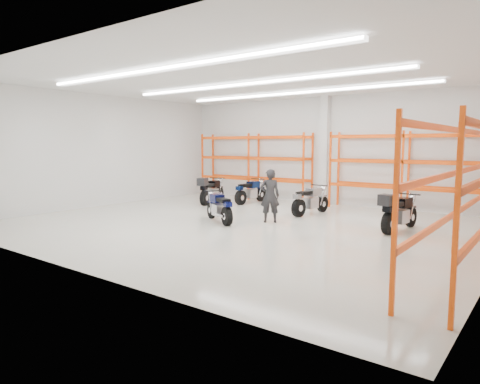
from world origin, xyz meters
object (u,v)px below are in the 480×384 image
Objects in this scene: motorcycle_back_c at (309,201)px; standing_man at (270,196)px; structural_column at (325,150)px; motorcycle_main at (220,208)px; motorcycle_back_a at (211,191)px; motorcycle_back_d at (398,213)px; motorcycle_back_b at (250,192)px.

standing_man is (-0.31, -2.12, 0.38)m from motorcycle_back_c.
structural_column reaches higher than motorcycle_back_c.
motorcycle_main is at bearing -117.34° from motorcycle_back_c.
motorcycle_back_a is 8.18m from motorcycle_back_d.
motorcycle_back_a is at bearing 134.62° from motorcycle_main.
motorcycle_back_d is at bearing 155.41° from standing_man.
motorcycle_back_a is at bearing 171.82° from motorcycle_back_d.
motorcycle_back_d reaches higher than motorcycle_back_c.
motorcycle_main is 0.40× the size of structural_column.
motorcycle_back_d reaches higher than motorcycle_back_b.
standing_man reaches higher than motorcycle_back_d.
motorcycle_back_b is at bearing 43.01° from motorcycle_back_a.
motorcycle_back_b is 0.98× the size of motorcycle_back_c.
motorcycle_main is 6.32m from structural_column.
motorcycle_back_d is (8.10, -1.16, -0.00)m from motorcycle_back_a.
motorcycle_main is 4.63m from motorcycle_back_b.
motorcycle_back_a is 4.86m from standing_man.
motorcycle_back_a is 0.99× the size of motorcycle_back_d.
motorcycle_back_b is 7.25m from motorcycle_back_d.
motorcycle_back_d is at bearing -8.18° from motorcycle_back_a.
motorcycle_back_c reaches higher than motorcycle_main.
motorcycle_back_d is (5.03, 1.95, 0.09)m from motorcycle_main.
structural_column is (-0.85, 2.92, 1.76)m from motorcycle_back_c.
structural_column is (3.82, 2.90, 1.70)m from motorcycle_back_a.
motorcycle_back_b is 0.93× the size of motorcycle_back_d.
motorcycle_back_c is (3.45, -1.16, 0.01)m from motorcycle_back_b.
standing_man reaches higher than motorcycle_main.
motorcycle_back_b is 0.46× the size of structural_column.
standing_man is 5.25m from structural_column.
motorcycle_back_c is at bearing 62.66° from motorcycle_main.
motorcycle_back_a is 1.06× the size of motorcycle_back_b.
motorcycle_back_c is 2.17m from standing_man.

